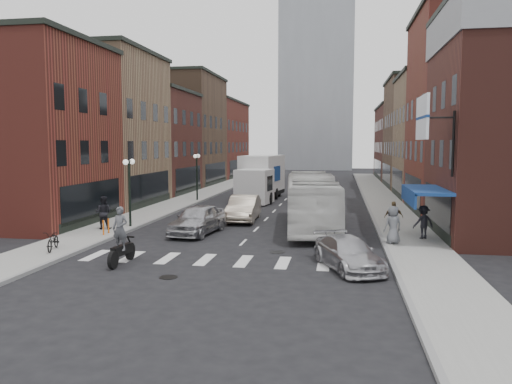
% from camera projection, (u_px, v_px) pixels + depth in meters
% --- Properties ---
extents(ground, '(160.00, 160.00, 0.00)m').
position_uv_depth(ground, '(239.00, 246.00, 24.39)').
color(ground, black).
rests_on(ground, ground).
extents(sidewalk_left, '(3.00, 74.00, 0.15)m').
position_uv_depth(sidewalk_left, '(198.00, 196.00, 47.39)').
color(sidewalk_left, gray).
rests_on(sidewalk_left, ground).
extents(sidewalk_right, '(3.00, 74.00, 0.15)m').
position_uv_depth(sidewalk_right, '(381.00, 199.00, 44.56)').
color(sidewalk_right, gray).
rests_on(sidewalk_right, ground).
extents(curb_left, '(0.20, 74.00, 0.16)m').
position_uv_depth(curb_left, '(213.00, 197.00, 47.15)').
color(curb_left, gray).
rests_on(curb_left, ground).
extents(curb_right, '(0.20, 74.00, 0.16)m').
position_uv_depth(curb_right, '(364.00, 200.00, 44.82)').
color(curb_right, gray).
rests_on(curb_right, ground).
extents(crosswalk_stripes, '(12.00, 2.20, 0.01)m').
position_uv_depth(crosswalk_stripes, '(225.00, 261.00, 21.45)').
color(crosswalk_stripes, silver).
rests_on(crosswalk_stripes, ground).
extents(bldg_left_near, '(10.30, 9.20, 11.30)m').
position_uv_depth(bldg_left_near, '(16.00, 133.00, 30.75)').
color(bldg_left_near, maroon).
rests_on(bldg_left_near, ground).
extents(bldg_left_mid_a, '(10.30, 10.20, 12.30)m').
position_uv_depth(bldg_left_mid_a, '(91.00, 129.00, 40.03)').
color(bldg_left_mid_a, '#846349').
rests_on(bldg_left_mid_a, ground).
extents(bldg_left_mid_b, '(10.30, 10.20, 10.30)m').
position_uv_depth(bldg_left_mid_b, '(140.00, 142.00, 49.94)').
color(bldg_left_mid_b, '#4D221B').
rests_on(bldg_left_mid_b, ground).
extents(bldg_left_far_a, '(10.30, 12.20, 13.30)m').
position_uv_depth(bldg_left_far_a, '(176.00, 130.00, 60.59)').
color(bldg_left_far_a, '#513828').
rests_on(bldg_left_far_a, ground).
extents(bldg_left_far_b, '(10.30, 16.20, 11.30)m').
position_uv_depth(bldg_left_far_b, '(206.00, 139.00, 74.42)').
color(bldg_left_far_b, maroon).
rests_on(bldg_left_far_b, ground).
extents(bldg_right_mid_a, '(10.30, 10.20, 14.30)m').
position_uv_depth(bldg_right_mid_a, '(488.00, 113.00, 34.95)').
color(bldg_right_mid_a, maroon).
rests_on(bldg_right_mid_a, ground).
extents(bldg_right_mid_b, '(10.30, 10.20, 11.30)m').
position_uv_depth(bldg_right_mid_b, '(455.00, 137.00, 44.91)').
color(bldg_right_mid_b, '#846349').
rests_on(bldg_right_mid_b, ground).
extents(bldg_right_far_a, '(10.30, 12.20, 12.30)m').
position_uv_depth(bldg_right_far_a, '(433.00, 133.00, 55.65)').
color(bldg_right_far_a, '#513828').
rests_on(bldg_right_far_a, ground).
extents(bldg_right_far_b, '(10.30, 16.20, 10.30)m').
position_uv_depth(bldg_right_far_b, '(415.00, 143.00, 69.49)').
color(bldg_right_far_b, '#4D221B').
rests_on(bldg_right_far_b, ground).
extents(awning_blue, '(1.80, 5.00, 0.78)m').
position_uv_depth(awning_blue, '(422.00, 191.00, 25.11)').
color(awning_blue, navy).
rests_on(awning_blue, ground).
extents(billboard_sign, '(1.52, 3.00, 3.70)m').
position_uv_depth(billboard_sign, '(424.00, 119.00, 22.86)').
color(billboard_sign, black).
rests_on(billboard_sign, ground).
extents(distant_tower, '(14.00, 14.00, 50.00)m').
position_uv_depth(distant_tower, '(318.00, 42.00, 98.52)').
color(distant_tower, '#9399A0').
rests_on(distant_tower, ground).
extents(streetlamp_near, '(0.32, 1.22, 4.11)m').
position_uv_depth(streetlamp_near, '(129.00, 180.00, 29.27)').
color(streetlamp_near, black).
rests_on(streetlamp_near, ground).
extents(streetlamp_far, '(0.32, 1.22, 4.11)m').
position_uv_depth(streetlamp_far, '(197.00, 168.00, 43.00)').
color(streetlamp_far, black).
rests_on(streetlamp_far, ground).
extents(bike_rack, '(0.08, 0.68, 0.80)m').
position_uv_depth(bike_rack, '(106.00, 227.00, 26.88)').
color(bike_rack, '#D8590C').
rests_on(bike_rack, sidewalk_left).
extents(box_truck, '(3.53, 9.36, 3.95)m').
position_uv_depth(box_truck, '(260.00, 178.00, 44.17)').
color(box_truck, silver).
rests_on(box_truck, ground).
extents(motorcycle_rider, '(0.71, 2.39, 2.43)m').
position_uv_depth(motorcycle_rider, '(121.00, 238.00, 20.65)').
color(motorcycle_rider, black).
rests_on(motorcycle_rider, ground).
extents(transit_bus, '(3.89, 11.88, 3.25)m').
position_uv_depth(transit_bus, '(311.00, 201.00, 29.53)').
color(transit_bus, silver).
rests_on(transit_bus, ground).
extents(sedan_left_near, '(2.52, 5.06, 1.66)m').
position_uv_depth(sedan_left_near, '(198.00, 219.00, 27.67)').
color(sedan_left_near, '#B3B3B8').
rests_on(sedan_left_near, ground).
extents(sedan_left_far, '(1.96, 5.06, 1.64)m').
position_uv_depth(sedan_left_far, '(244.00, 208.00, 32.45)').
color(sedan_left_far, beige).
rests_on(sedan_left_far, ground).
extents(curb_car, '(3.30, 4.72, 1.27)m').
position_uv_depth(curb_car, '(348.00, 253.00, 19.98)').
color(curb_car, '#B6B6BB').
rests_on(curb_car, ground).
extents(parked_bicycle, '(1.10, 1.83, 0.91)m').
position_uv_depth(parked_bicycle, '(53.00, 240.00, 22.78)').
color(parked_bicycle, black).
rests_on(parked_bicycle, sidewalk_left).
extents(ped_left_solo, '(0.97, 0.62, 1.90)m').
position_uv_depth(ped_left_solo, '(103.00, 213.00, 28.41)').
color(ped_left_solo, black).
rests_on(ped_left_solo, sidewalk_left).
extents(ped_right_a, '(1.23, 0.93, 1.71)m').
position_uv_depth(ped_right_a, '(423.00, 222.00, 25.55)').
color(ped_right_a, black).
rests_on(ped_right_a, sidewalk_right).
extents(ped_right_b, '(1.04, 0.55, 1.73)m').
position_uv_depth(ped_right_b, '(394.00, 217.00, 27.25)').
color(ped_right_b, brown).
rests_on(ped_right_b, sidewalk_right).
extents(ped_right_c, '(1.08, 0.94, 1.85)m').
position_uv_depth(ped_right_c, '(393.00, 225.00, 24.26)').
color(ped_right_c, slate).
rests_on(ped_right_c, sidewalk_right).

